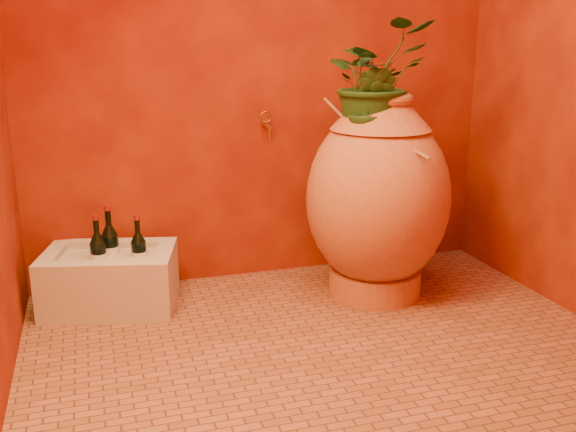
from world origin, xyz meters
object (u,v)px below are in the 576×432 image
object	(u,v)px
amphora	(378,198)
wall_tap	(267,124)
wine_bottle_c	(111,249)
stone_basin	(110,280)
wine_bottle_b	(139,254)
wine_bottle_a	(99,256)

from	to	relation	value
amphora	wall_tap	distance (m)	0.69
amphora	wine_bottle_c	world-z (taller)	amphora
wall_tap	stone_basin	bearing A→B (deg)	-168.27
stone_basin	wine_bottle_b	bearing A→B (deg)	-11.01
wine_bottle_a	wall_tap	world-z (taller)	wall_tap
amphora	wine_bottle_c	bearing A→B (deg)	168.32
stone_basin	wall_tap	size ratio (longest dim) A/B	4.64
wine_bottle_a	stone_basin	bearing A→B (deg)	16.63
wine_bottle_b	wall_tap	world-z (taller)	wall_tap
amphora	stone_basin	xyz separation A→B (m)	(-1.30, 0.22, -0.37)
amphora	wall_tap	world-z (taller)	amphora
wine_bottle_b	wine_bottle_c	world-z (taller)	wine_bottle_c
stone_basin	wall_tap	distance (m)	1.11
stone_basin	wine_bottle_a	size ratio (longest dim) A/B	2.19
wine_bottle_b	wall_tap	xyz separation A→B (m)	(0.70, 0.20, 0.57)
wine_bottle_a	wine_bottle_b	distance (m)	0.19
wine_bottle_a	wine_bottle_b	xyz separation A→B (m)	(0.19, -0.01, -0.00)
wine_bottle_c	stone_basin	bearing A→B (deg)	-105.67
amphora	wall_tap	size ratio (longest dim) A/B	6.82
stone_basin	wine_bottle_b	world-z (taller)	wine_bottle_b
wine_bottle_b	wall_tap	distance (m)	0.92
stone_basin	wall_tap	xyz separation A→B (m)	(0.84, 0.17, 0.70)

